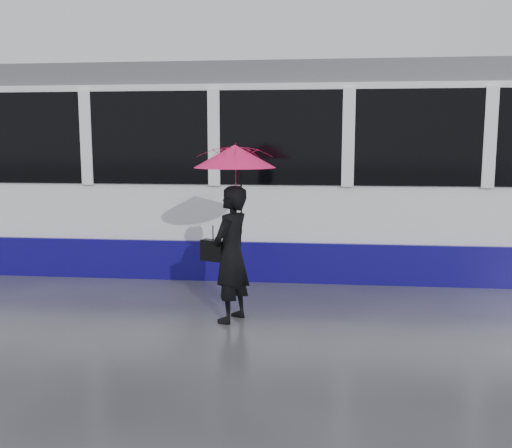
# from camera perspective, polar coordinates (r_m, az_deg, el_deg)

# --- Properties ---
(ground) EXTENTS (90.00, 90.00, 0.00)m
(ground) POSITION_cam_1_polar(r_m,az_deg,el_deg) (7.66, -2.03, -8.03)
(ground) COLOR #2F2F35
(ground) RESTS_ON ground
(rails) EXTENTS (34.00, 1.51, 0.02)m
(rails) POSITION_cam_1_polar(r_m,az_deg,el_deg) (10.06, 0.04, -3.99)
(rails) COLOR #3F3D38
(rails) RESTS_ON ground
(tram) EXTENTS (26.00, 2.56, 3.35)m
(tram) POSITION_cam_1_polar(r_m,az_deg,el_deg) (10.26, -11.22, 5.27)
(tram) COLOR white
(tram) RESTS_ON ground
(woman) EXTENTS (0.59, 0.70, 1.64)m
(woman) POSITION_cam_1_polar(r_m,az_deg,el_deg) (6.80, -2.51, -3.04)
(woman) COLOR black
(woman) RESTS_ON ground
(umbrella) EXTENTS (1.25, 1.25, 1.10)m
(umbrella) POSITION_cam_1_polar(r_m,az_deg,el_deg) (6.67, -2.14, 5.19)
(umbrella) COLOR #F7146D
(umbrella) RESTS_ON ground
(handbag) EXTENTS (0.32, 0.23, 0.43)m
(handbag) POSITION_cam_1_polar(r_m,az_deg,el_deg) (6.85, -4.31, -2.63)
(handbag) COLOR black
(handbag) RESTS_ON ground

